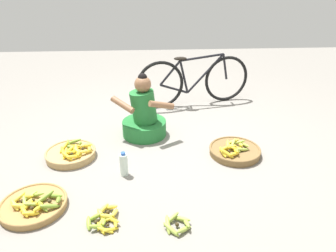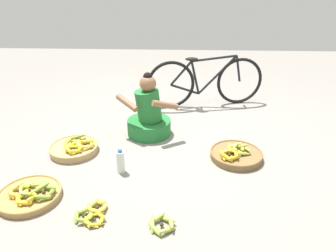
{
  "view_description": "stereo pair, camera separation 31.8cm",
  "coord_description": "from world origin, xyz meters",
  "views": [
    {
      "loc": [
        -0.19,
        -3.05,
        1.74
      ],
      "look_at": [
        0.0,
        -0.2,
        0.35
      ],
      "focal_mm": 33.33,
      "sensor_mm": 36.0,
      "label": 1
    },
    {
      "loc": [
        0.13,
        -3.06,
        1.74
      ],
      "look_at": [
        0.0,
        -0.2,
        0.35
      ],
      "focal_mm": 33.33,
      "sensor_mm": 36.0,
      "label": 2
    }
  ],
  "objects": [
    {
      "name": "banana_basket_mid_left",
      "position": [
        -1.16,
        -0.97,
        0.04
      ],
      "size": [
        0.54,
        0.54,
        0.13
      ],
      "color": "#A87F47",
      "rests_on": "ground"
    },
    {
      "name": "water_bottle",
      "position": [
        -0.44,
        -0.53,
        0.12
      ],
      "size": [
        0.08,
        0.08,
        0.25
      ],
      "color": "silver",
      "rests_on": "ground"
    },
    {
      "name": "bicycle_leaning",
      "position": [
        0.47,
        1.25,
        0.36
      ],
      "size": [
        1.67,
        0.41,
        0.73
      ],
      "color": "black",
      "rests_on": "ground"
    },
    {
      "name": "loose_bananas_front_left",
      "position": [
        -0.0,
        -1.25,
        0.03
      ],
      "size": [
        0.24,
        0.24,
        0.09
      ],
      "color": "#9EB747",
      "rests_on": "ground"
    },
    {
      "name": "loose_bananas_back_right",
      "position": [
        -0.56,
        -1.16,
        0.03
      ],
      "size": [
        0.27,
        0.33,
        0.09
      ],
      "color": "yellow",
      "rests_on": "ground"
    },
    {
      "name": "ground_plane",
      "position": [
        0.0,
        0.0,
        0.0
      ],
      "size": [
        10.0,
        10.0,
        0.0
      ],
      "primitive_type": "plane",
      "color": "gray"
    },
    {
      "name": "vendor_woman_front",
      "position": [
        -0.25,
        0.3,
        0.24
      ],
      "size": [
        0.73,
        0.52,
        0.76
      ],
      "color": "#237233",
      "rests_on": "ground"
    },
    {
      "name": "banana_basket_back_center",
      "position": [
        -1.02,
        -0.17,
        0.05
      ],
      "size": [
        0.52,
        0.52,
        0.16
      ],
      "color": "tan",
      "rests_on": "ground"
    },
    {
      "name": "banana_basket_near_bicycle",
      "position": [
        0.71,
        -0.22,
        0.05
      ],
      "size": [
        0.55,
        0.55,
        0.15
      ],
      "color": "brown",
      "rests_on": "ground"
    }
  ]
}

